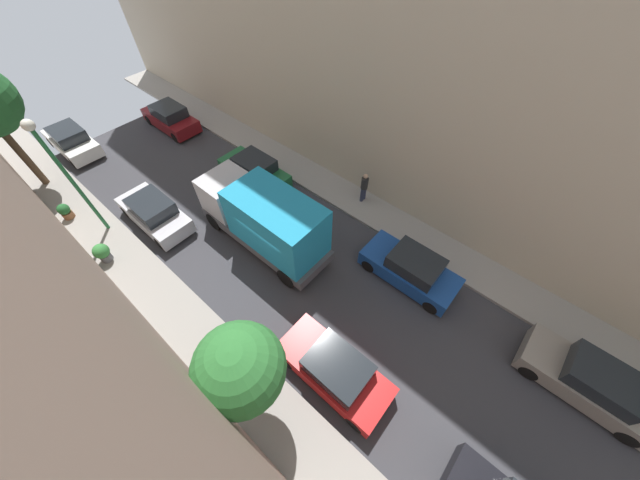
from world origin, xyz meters
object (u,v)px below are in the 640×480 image
at_px(potted_plant_2, 65,211).
at_px(delivery_truck, 265,219).
at_px(potted_plant_3, 102,252).
at_px(lamp_post, 60,166).
at_px(parked_car_left_2, 335,370).
at_px(parked_car_right_1, 590,382).
at_px(parked_car_left_4, 72,141).
at_px(parked_car_right_2, 411,269).
at_px(parked_car_right_4, 171,118).
at_px(parked_car_left_3, 154,213).
at_px(street_tree_2, 240,369).
at_px(parked_car_right_3, 255,171).
at_px(pedestrian, 364,186).

bearing_deg(potted_plant_2, delivery_truck, -58.18).
bearing_deg(potted_plant_3, lamp_post, 62.63).
height_order(parked_car_left_2, parked_car_right_1, same).
xyz_separation_m(parked_car_left_4, parked_car_right_1, (5.40, -27.58, 0.00)).
relative_size(parked_car_right_2, delivery_truck, 0.64).
relative_size(parked_car_right_1, delivery_truck, 0.64).
bearing_deg(parked_car_right_4, potted_plant_2, -158.59).
bearing_deg(potted_plant_3, delivery_truck, -41.43).
height_order(potted_plant_3, lamp_post, lamp_post).
bearing_deg(potted_plant_3, parked_car_left_3, 7.38).
xyz_separation_m(parked_car_left_4, lamp_post, (-1.90, -7.75, 3.27)).
distance_m(street_tree_2, lamp_post, 11.59).
bearing_deg(parked_car_left_2, street_tree_2, 149.21).
distance_m(parked_car_right_3, delivery_truck, 4.87).
bearing_deg(delivery_truck, pedestrian, -17.43).
relative_size(parked_car_right_4, delivery_truck, 0.64).
bearing_deg(delivery_truck, parked_car_right_2, -65.95).
xyz_separation_m(parked_car_left_4, parked_car_right_3, (5.40, -10.58, 0.00)).
bearing_deg(parked_car_left_2, parked_car_left_3, 90.00).
distance_m(parked_car_left_3, street_tree_2, 10.80).
distance_m(parked_car_left_4, parked_car_right_1, 28.11).
bearing_deg(potted_plant_2, parked_car_left_3, -52.14).
xyz_separation_m(parked_car_right_3, delivery_truck, (-2.70, -3.91, 1.07)).
bearing_deg(potted_plant_2, parked_car_right_2, -61.19).
bearing_deg(parked_car_right_4, delivery_truck, -102.54).
xyz_separation_m(parked_car_left_3, parked_car_right_1, (5.40, -18.36, 0.00)).
bearing_deg(parked_car_left_3, pedestrian, -40.93).
bearing_deg(parked_car_right_2, parked_car_right_3, 90.00).
bearing_deg(parked_car_right_4, parked_car_left_4, 156.46).
xyz_separation_m(parked_car_right_3, lamp_post, (-7.30, 2.83, 3.27)).
distance_m(parked_car_left_3, pedestrian, 10.59).
distance_m(parked_car_right_1, potted_plant_3, 19.79).
height_order(parked_car_left_3, parked_car_left_4, same).
distance_m(parked_car_right_3, lamp_post, 8.49).
distance_m(parked_car_right_4, pedestrian, 14.05).
relative_size(parked_car_right_2, potted_plant_2, 4.94).
xyz_separation_m(parked_car_right_2, potted_plant_3, (-8.25, 10.95, -0.04)).
bearing_deg(street_tree_2, parked_car_right_2, -8.93).
height_order(parked_car_right_4, street_tree_2, street_tree_2).
xyz_separation_m(parked_car_right_1, parked_car_right_2, (0.00, 7.04, 0.00)).
relative_size(street_tree_2, potted_plant_3, 4.99).
relative_size(potted_plant_3, lamp_post, 0.16).
distance_m(delivery_truck, street_tree_2, 7.25).
relative_size(parked_car_right_2, pedestrian, 2.44).
bearing_deg(parked_car_right_1, parked_car_right_4, 90.00).
bearing_deg(parked_car_left_3, lamp_post, 142.17).
relative_size(parked_car_right_2, potted_plant_3, 4.35).
height_order(parked_car_right_1, potted_plant_2, parked_car_right_1).
distance_m(delivery_truck, potted_plant_2, 10.56).
bearing_deg(lamp_post, parked_car_left_3, -37.83).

